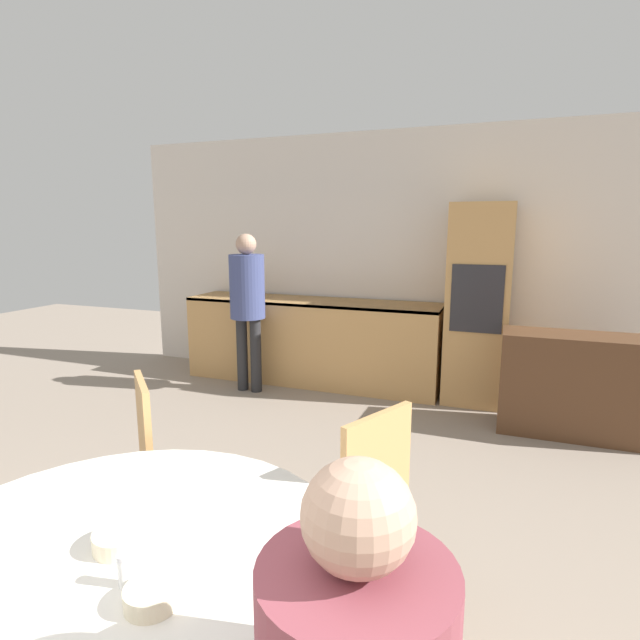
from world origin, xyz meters
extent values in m
cube|color=silver|center=(0.00, 5.22, 1.30)|extent=(6.11, 0.05, 2.60)
cube|color=tan|center=(-0.86, 4.88, 0.44)|extent=(2.70, 0.60, 0.88)
cube|color=black|center=(-0.86, 4.88, 0.87)|extent=(2.70, 0.60, 0.03)
cube|color=tan|center=(0.81, 4.89, 0.93)|extent=(0.56, 0.58, 1.85)
cube|color=#28282D|center=(0.81, 4.59, 1.02)|extent=(0.44, 0.01, 0.60)
cube|color=#51331E|center=(1.63, 4.32, 0.41)|extent=(1.16, 0.45, 0.82)
cylinder|color=silver|center=(0.07, 1.01, 0.73)|extent=(1.35, 1.35, 0.03)
cylinder|color=tan|center=(-0.82, 1.66, 0.21)|extent=(0.04, 0.04, 0.42)
cylinder|color=tan|center=(-0.59, 1.44, 0.21)|extent=(0.04, 0.04, 0.42)
cylinder|color=tan|center=(-0.60, 1.89, 0.21)|extent=(0.04, 0.04, 0.42)
cylinder|color=tan|center=(-0.37, 1.67, 0.21)|extent=(0.04, 0.04, 0.42)
cube|color=tan|center=(-0.60, 1.67, 0.43)|extent=(0.57, 0.57, 0.02)
cube|color=tan|center=(-0.47, 1.80, 0.70)|extent=(0.29, 0.29, 0.52)
cylinder|color=tan|center=(0.39, 2.07, 0.21)|extent=(0.04, 0.04, 0.42)
cylinder|color=tan|center=(0.26, 1.78, 0.21)|extent=(0.04, 0.04, 0.42)
cylinder|color=tan|center=(0.68, 1.94, 0.21)|extent=(0.04, 0.04, 0.42)
cylinder|color=tan|center=(0.55, 1.65, 0.21)|extent=(0.04, 0.04, 0.42)
cube|color=tan|center=(0.47, 1.86, 0.43)|extent=(0.53, 0.53, 0.02)
cube|color=tan|center=(0.64, 1.78, 0.70)|extent=(0.19, 0.36, 0.52)
sphere|color=tan|center=(0.84, 0.81, 1.16)|extent=(0.20, 0.20, 0.20)
cylinder|color=#262628|center=(-1.41, 4.37, 0.38)|extent=(0.11, 0.11, 0.75)
cylinder|color=#262628|center=(-1.26, 4.37, 0.38)|extent=(0.11, 0.11, 0.75)
cylinder|color=#3D477A|center=(-1.33, 4.37, 1.06)|extent=(0.34, 0.34, 0.63)
sphere|color=tan|center=(-1.33, 4.37, 1.48)|extent=(0.20, 0.20, 0.20)
cylinder|color=beige|center=(0.07, 1.06, 0.77)|extent=(0.16, 0.16, 0.05)
cylinder|color=beige|center=(0.30, 0.91, 0.77)|extent=(0.13, 0.13, 0.05)
cylinder|color=white|center=(0.19, 0.94, 0.78)|extent=(0.03, 0.03, 0.07)
cylinder|color=silver|center=(0.19, 0.94, 0.83)|extent=(0.03, 0.03, 0.01)
camera|label=1|loc=(1.05, 0.06, 1.65)|focal=28.00mm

